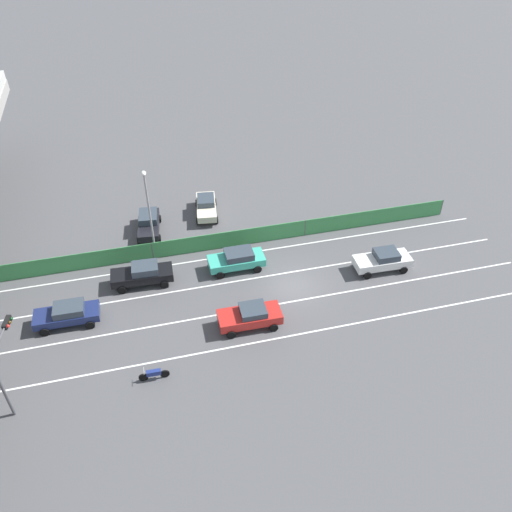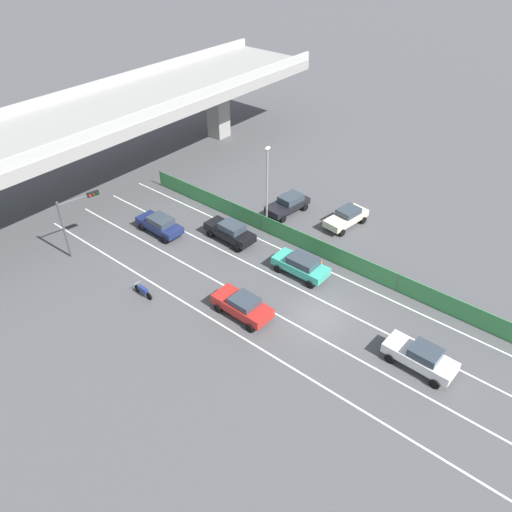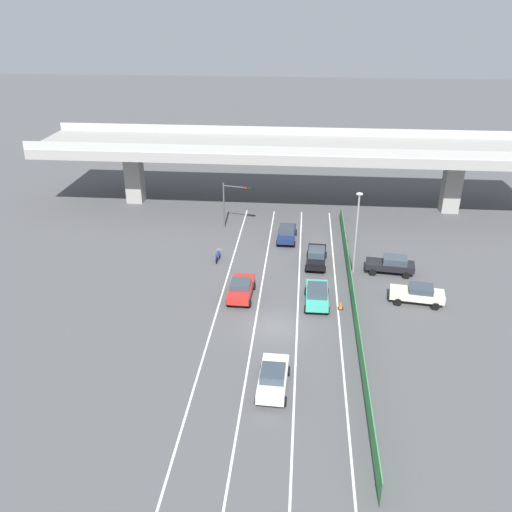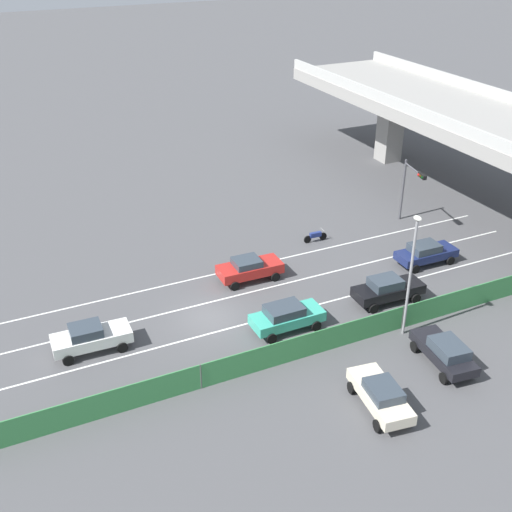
{
  "view_description": "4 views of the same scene",
  "coord_description": "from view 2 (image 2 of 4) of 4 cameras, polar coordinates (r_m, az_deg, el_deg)",
  "views": [
    {
      "loc": [
        -28.56,
        10.27,
        26.85
      ],
      "look_at": [
        1.74,
        2.52,
        2.11
      ],
      "focal_mm": 36.84,
      "sensor_mm": 36.0,
      "label": 1
    },
    {
      "loc": [
        -22.66,
        -13.04,
        24.32
      ],
      "look_at": [
        1.24,
        6.64,
        1.5
      ],
      "focal_mm": 35.08,
      "sensor_mm": 36.0,
      "label": 2
    },
    {
      "loc": [
        1.66,
        -35.24,
        22.84
      ],
      "look_at": [
        -2.47,
        10.07,
        1.16
      ],
      "focal_mm": 37.76,
      "sensor_mm": 36.0,
      "label": 3
    },
    {
      "loc": [
        31.58,
        -11.86,
        22.45
      ],
      "look_at": [
        -2.91,
        4.57,
        1.89
      ],
      "focal_mm": 45.1,
      "sensor_mm": 36.0,
      "label": 4
    }
  ],
  "objects": [
    {
      "name": "green_fence",
      "position": [
        40.71,
        7.72,
        0.69
      ],
      "size": [
        0.1,
        39.23,
        1.56
      ],
      "color": "#3D8E4C",
      "rests_on": "ground"
    },
    {
      "name": "parked_sedan_dark",
      "position": [
        46.35,
        3.72,
        5.98
      ],
      "size": [
        4.56,
        2.37,
        1.64
      ],
      "color": "black",
      "rests_on": "ground"
    },
    {
      "name": "parked_sedan_cream",
      "position": [
        45.05,
        10.28,
        4.42
      ],
      "size": [
        4.58,
        2.4,
        1.61
      ],
      "color": "beige",
      "rests_on": "ground"
    },
    {
      "name": "traffic_cone",
      "position": [
        40.1,
        7.39,
        -0.69
      ],
      "size": [
        0.47,
        0.47,
        0.72
      ],
      "color": "orange",
      "rests_on": "ground"
    },
    {
      "name": "lane_line_right_edge",
      "position": [
        40.33,
        6.7,
        -0.98
      ],
      "size": [
        0.14,
        43.13,
        0.01
      ],
      "primitive_type": "cube",
      "color": "silver",
      "rests_on": "ground"
    },
    {
      "name": "lane_line_left_edge",
      "position": [
        34.38,
        -2.59,
        -8.67
      ],
      "size": [
        0.14,
        43.13,
        0.01
      ],
      "primitive_type": "cube",
      "color": "silver",
      "rests_on": "ground"
    },
    {
      "name": "ground_plane",
      "position": [
        35.7,
        7.03,
        -6.89
      ],
      "size": [
        300.0,
        300.0,
        0.0
      ],
      "primitive_type": "plane",
      "color": "#4C4C4F"
    },
    {
      "name": "lane_line_mid_left",
      "position": [
        36.18,
        0.87,
        -5.84
      ],
      "size": [
        0.14,
        43.13,
        0.01
      ],
      "primitive_type": "cube",
      "color": "silver",
      "rests_on": "ground"
    },
    {
      "name": "street_lamp",
      "position": [
        42.02,
        1.28,
        8.5
      ],
      "size": [
        0.6,
        0.36,
        7.77
      ],
      "color": "gray",
      "rests_on": "ground"
    },
    {
      "name": "car_sedan_navy",
      "position": [
        44.12,
        -10.91,
        3.6
      ],
      "size": [
        2.04,
        4.52,
        1.61
      ],
      "color": "navy",
      "rests_on": "ground"
    },
    {
      "name": "traffic_light",
      "position": [
        41.98,
        -19.85,
        4.59
      ],
      "size": [
        3.39,
        1.0,
        5.15
      ],
      "color": "#47474C",
      "rests_on": "ground"
    },
    {
      "name": "elevated_overpass",
      "position": [
        49.3,
        -20.27,
        13.48
      ],
      "size": [
        59.64,
        10.54,
        8.55
      ],
      "color": "gray",
      "rests_on": "ground"
    },
    {
      "name": "car_hatchback_white",
      "position": [
        33.2,
        18.29,
        -10.83
      ],
      "size": [
        2.1,
        4.53,
        1.7
      ],
      "color": "silver",
      "rests_on": "ground"
    },
    {
      "name": "car_sedan_black",
      "position": [
        42.38,
        -2.96,
        2.86
      ],
      "size": [
        2.13,
        4.75,
        1.74
      ],
      "color": "black",
      "rests_on": "ground"
    },
    {
      "name": "car_taxi_teal",
      "position": [
        38.65,
        5.18,
        -1.02
      ],
      "size": [
        2.03,
        4.44,
        1.67
      ],
      "color": "teal",
      "rests_on": "ground"
    },
    {
      "name": "lane_line_mid_right",
      "position": [
        38.17,
        3.95,
        -3.28
      ],
      "size": [
        0.14,
        43.13,
        0.01
      ],
      "primitive_type": "cube",
      "color": "silver",
      "rests_on": "ground"
    },
    {
      "name": "car_sedan_red",
      "position": [
        34.98,
        -1.54,
        -5.64
      ],
      "size": [
        2.13,
        4.46,
        1.63
      ],
      "color": "red",
      "rests_on": "ground"
    },
    {
      "name": "motorcycle",
      "position": [
        37.77,
        -12.76,
        -3.87
      ],
      "size": [
        0.6,
        1.95,
        0.93
      ],
      "color": "black",
      "rests_on": "ground"
    }
  ]
}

